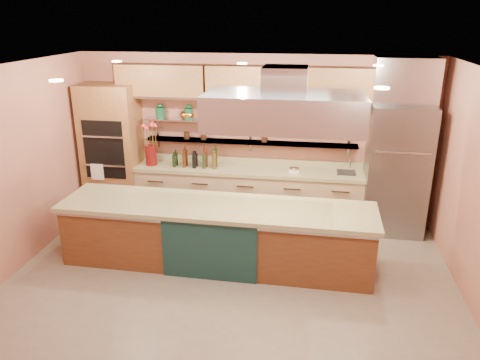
% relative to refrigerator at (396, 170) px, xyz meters
% --- Properties ---
extents(floor, '(6.00, 5.00, 0.02)m').
position_rel_refrigerator_xyz_m(floor, '(-2.35, -2.14, -1.06)').
color(floor, gray).
rests_on(floor, ground).
extents(ceiling, '(6.00, 5.00, 0.02)m').
position_rel_refrigerator_xyz_m(ceiling, '(-2.35, -2.14, 1.75)').
color(ceiling, black).
rests_on(ceiling, wall_back).
extents(wall_back, '(6.00, 0.04, 2.80)m').
position_rel_refrigerator_xyz_m(wall_back, '(-2.35, 0.36, 0.35)').
color(wall_back, '#B26B54').
rests_on(wall_back, floor).
extents(wall_front, '(6.00, 0.04, 2.80)m').
position_rel_refrigerator_xyz_m(wall_front, '(-2.35, -4.64, 0.35)').
color(wall_front, '#B26B54').
rests_on(wall_front, floor).
extents(wall_left, '(0.04, 5.00, 2.80)m').
position_rel_refrigerator_xyz_m(wall_left, '(-5.35, -2.14, 0.35)').
color(wall_left, '#B26B54').
rests_on(wall_left, floor).
extents(oven_stack, '(0.95, 0.64, 2.30)m').
position_rel_refrigerator_xyz_m(oven_stack, '(-4.80, 0.04, 0.10)').
color(oven_stack, '#966136').
rests_on(oven_stack, floor).
extents(refrigerator, '(0.95, 0.72, 2.10)m').
position_rel_refrigerator_xyz_m(refrigerator, '(0.00, 0.00, 0.00)').
color(refrigerator, gray).
rests_on(refrigerator, floor).
extents(back_counter, '(3.84, 0.64, 0.93)m').
position_rel_refrigerator_xyz_m(back_counter, '(-2.40, 0.06, -0.58)').
color(back_counter, tan).
rests_on(back_counter, floor).
extents(wall_shelf_lower, '(3.60, 0.26, 0.03)m').
position_rel_refrigerator_xyz_m(wall_shelf_lower, '(-2.40, 0.23, 0.30)').
color(wall_shelf_lower, '#B9BBC0').
rests_on(wall_shelf_lower, wall_back).
extents(wall_shelf_upper, '(3.60, 0.26, 0.03)m').
position_rel_refrigerator_xyz_m(wall_shelf_upper, '(-2.40, 0.23, 0.65)').
color(wall_shelf_upper, '#B9BBC0').
rests_on(wall_shelf_upper, wall_back).
extents(upper_cabinets, '(4.60, 0.36, 0.55)m').
position_rel_refrigerator_xyz_m(upper_cabinets, '(-2.35, 0.18, 1.30)').
color(upper_cabinets, '#966136').
rests_on(upper_cabinets, wall_back).
extents(range_hood, '(2.00, 1.00, 0.45)m').
position_rel_refrigerator_xyz_m(range_hood, '(-1.72, -1.51, 1.20)').
color(range_hood, '#B9BBC0').
rests_on(range_hood, ceiling).
extents(ceiling_downlights, '(4.00, 2.80, 0.02)m').
position_rel_refrigerator_xyz_m(ceiling_downlights, '(-2.35, -1.94, 1.72)').
color(ceiling_downlights, '#FFE5A5').
rests_on(ceiling_downlights, ceiling).
extents(island, '(4.33, 1.02, 0.90)m').
position_rel_refrigerator_xyz_m(island, '(-2.62, -1.51, -0.60)').
color(island, brown).
rests_on(island, floor).
extents(flower_vase, '(0.22, 0.22, 0.35)m').
position_rel_refrigerator_xyz_m(flower_vase, '(-4.09, 0.01, 0.05)').
color(flower_vase, '#5A0D0D').
rests_on(flower_vase, back_counter).
extents(oil_bottle_cluster, '(0.85, 0.46, 0.26)m').
position_rel_refrigerator_xyz_m(oil_bottle_cluster, '(-3.31, 0.01, 0.01)').
color(oil_bottle_cluster, black).
rests_on(oil_bottle_cluster, back_counter).
extents(kitchen_scale, '(0.18, 0.14, 0.10)m').
position_rel_refrigerator_xyz_m(kitchen_scale, '(-1.62, 0.01, -0.07)').
color(kitchen_scale, silver).
rests_on(kitchen_scale, back_counter).
extents(bar_faucet, '(0.03, 0.03, 0.23)m').
position_rel_refrigerator_xyz_m(bar_faucet, '(-0.72, 0.11, -0.00)').
color(bar_faucet, white).
rests_on(bar_faucet, back_counter).
extents(copper_kettle, '(0.22, 0.22, 0.14)m').
position_rel_refrigerator_xyz_m(copper_kettle, '(-3.52, 0.23, 0.73)').
color(copper_kettle, '#C8792E').
rests_on(copper_kettle, wall_shelf_upper).
extents(green_canister, '(0.15, 0.15, 0.16)m').
position_rel_refrigerator_xyz_m(green_canister, '(-2.98, 0.23, 0.75)').
color(green_canister, '#104A27').
rests_on(green_canister, wall_shelf_upper).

